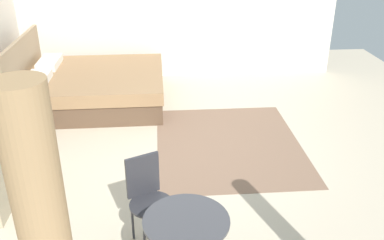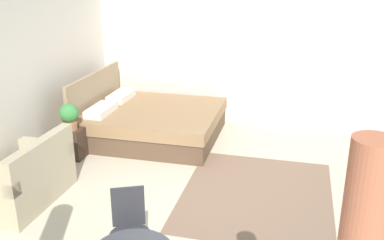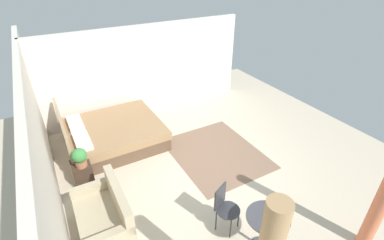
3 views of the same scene
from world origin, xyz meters
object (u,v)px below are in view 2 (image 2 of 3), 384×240
at_px(couch, 25,180).
at_px(cafe_chair_near_window, 129,224).
at_px(bed, 151,121).
at_px(nightstand, 74,142).
at_px(potted_plant, 69,116).

distance_m(couch, cafe_chair_near_window, 2.02).
xyz_separation_m(bed, nightstand, (-1.08, 0.91, -0.04)).
bearing_deg(bed, couch, 162.33).
height_order(bed, nightstand, bed).
distance_m(couch, potted_plant, 1.41).
relative_size(bed, cafe_chair_near_window, 2.61).
distance_m(nightstand, potted_plant, 0.48).
distance_m(nightstand, cafe_chair_near_window, 3.03).
bearing_deg(couch, bed, -17.67).
bearing_deg(cafe_chair_near_window, bed, 16.24).
bearing_deg(nightstand, bed, -40.19).
height_order(couch, cafe_chair_near_window, couch).
height_order(potted_plant, cafe_chair_near_window, potted_plant).
bearing_deg(potted_plant, nightstand, 7.41).
height_order(nightstand, cafe_chair_near_window, cafe_chair_near_window).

